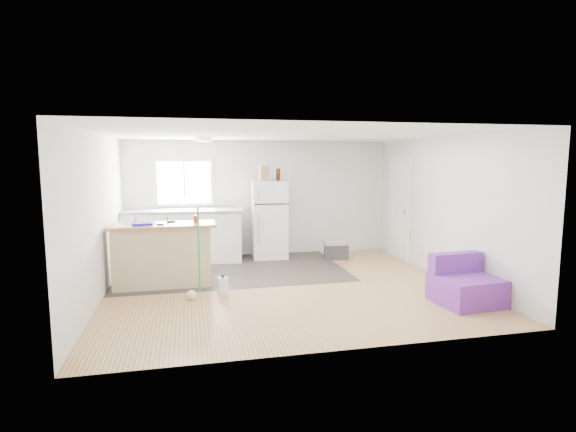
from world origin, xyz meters
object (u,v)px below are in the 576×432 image
at_px(cleaner_jug, 223,286).
at_px(refrigerator, 269,219).
at_px(peninsula, 163,255).
at_px(cooler, 336,250).
at_px(blue_tray, 142,224).
at_px(purple_seat, 465,286).
at_px(red_cup, 196,219).
at_px(kitchen_cabinets, 184,235).
at_px(cardboard_box, 264,173).
at_px(bottle_left, 279,175).
at_px(bottle_right, 277,174).
at_px(mop, 193,283).

bearing_deg(cleaner_jug, refrigerator, 52.26).
xyz_separation_m(peninsula, cooler, (3.34, 1.24, -0.32)).
distance_m(cleaner_jug, blue_tray, 1.60).
xyz_separation_m(purple_seat, red_cup, (-3.66, 1.85, 0.82)).
relative_size(kitchen_cabinets, blue_tray, 7.91).
distance_m(cardboard_box, bottle_left, 0.31).
distance_m(purple_seat, bottle_right, 4.31).
bearing_deg(purple_seat, blue_tray, 154.00).
xyz_separation_m(cardboard_box, bottle_right, (0.28, 0.09, -0.02)).
xyz_separation_m(purple_seat, bottle_left, (-1.97, 3.47, 1.46)).
distance_m(peninsula, cooler, 3.57).
xyz_separation_m(cooler, purple_seat, (0.86, -3.07, 0.06)).
relative_size(refrigerator, bottle_right, 6.34).
xyz_separation_m(bottle_left, bottle_right, (-0.03, 0.06, 0.00)).
distance_m(refrigerator, blue_tray, 2.93).
relative_size(red_cup, bottle_left, 0.48).
xyz_separation_m(kitchen_cabinets, blue_tray, (-0.60, -1.76, 0.50)).
distance_m(cooler, purple_seat, 3.19).
bearing_deg(peninsula, cooler, 19.92).
relative_size(peninsula, cardboard_box, 5.47).
bearing_deg(peninsula, bottle_right, 37.17).
bearing_deg(red_cup, bottle_left, 43.75).
bearing_deg(blue_tray, bottle_right, 35.50).
relative_size(cardboard_box, bottle_left, 1.20).
xyz_separation_m(cooler, bottle_right, (-1.13, 0.46, 1.53)).
xyz_separation_m(cardboard_box, bottle_left, (0.30, 0.03, -0.02)).
relative_size(red_cup, blue_tray, 0.40).
distance_m(cooler, cardboard_box, 2.13).
relative_size(cleaner_jug, bottle_left, 1.27).
bearing_deg(cardboard_box, purple_seat, -56.47).
bearing_deg(red_cup, refrigerator, 48.05).
height_order(peninsula, purple_seat, peninsula).
distance_m(mop, red_cup, 1.17).
distance_m(cooler, blue_tray, 3.95).
bearing_deg(cardboard_box, peninsula, -140.10).
relative_size(peninsula, blue_tray, 5.47).
bearing_deg(red_cup, kitchen_cabinets, 97.57).
bearing_deg(purple_seat, mop, 159.85).
bearing_deg(refrigerator, peninsula, -137.30).
height_order(peninsula, red_cup, red_cup).
bearing_deg(cleaner_jug, cardboard_box, 53.80).
xyz_separation_m(kitchen_cabinets, bottle_left, (1.91, -0.04, 1.18)).
xyz_separation_m(cooler, mop, (-2.87, -2.03, 0.05)).
height_order(peninsula, mop, mop).
bearing_deg(cardboard_box, cleaner_jug, -114.06).
relative_size(kitchen_cabinets, bottle_left, 9.49).
bearing_deg(kitchen_cabinets, red_cup, -77.74).
height_order(refrigerator, bottle_right, bottle_right).
height_order(blue_tray, bottle_right, bottle_right).
bearing_deg(cooler, bottle_left, 167.51).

